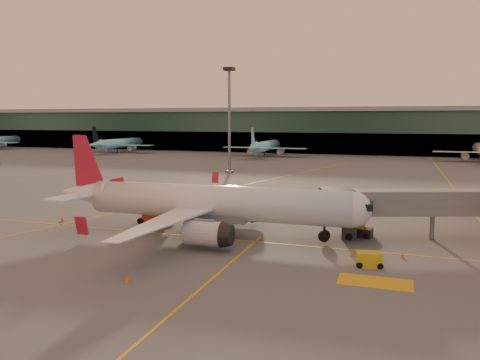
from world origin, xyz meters
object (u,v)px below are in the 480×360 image
(gpu_cart, at_px, (369,260))
(pushback_tug, at_px, (358,231))
(main_airplane, at_px, (206,204))
(catering_truck, at_px, (155,205))

(gpu_cart, xyz_separation_m, pushback_tug, (-1.86, 11.07, -0.01))
(gpu_cart, height_order, pushback_tug, pushback_tug)
(pushback_tug, bearing_deg, main_airplane, -153.38)
(pushback_tug, bearing_deg, gpu_cart, -70.51)
(catering_truck, height_order, gpu_cart, catering_truck)
(main_airplane, xyz_separation_m, catering_truck, (-8.50, 3.33, -1.33))
(main_airplane, relative_size, pushback_tug, 11.24)
(main_airplane, distance_m, gpu_cart, 19.72)
(main_airplane, distance_m, pushback_tug, 17.65)
(catering_truck, bearing_deg, pushback_tug, 9.44)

